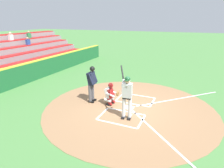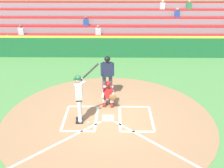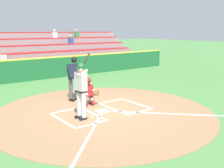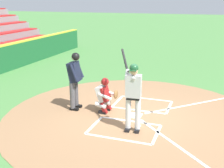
{
  "view_description": "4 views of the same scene",
  "coord_description": "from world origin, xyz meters",
  "views": [
    {
      "loc": [
        7.92,
        2.56,
        4.01
      ],
      "look_at": [
        0.32,
        -0.75,
        1.2
      ],
      "focal_mm": 30.64,
      "sensor_mm": 36.0,
      "label": 1
    },
    {
      "loc": [
        -0.24,
        8.75,
        5.34
      ],
      "look_at": [
        -0.14,
        -0.8,
        1.08
      ],
      "focal_mm": 42.76,
      "sensor_mm": 36.0,
      "label": 2
    },
    {
      "loc": [
        5.26,
        7.44,
        2.92
      ],
      "look_at": [
        -0.55,
        -0.17,
        0.93
      ],
      "focal_mm": 41.66,
      "sensor_mm": 36.0,
      "label": 3
    },
    {
      "loc": [
        8.01,
        2.12,
        3.48
      ],
      "look_at": [
        0.04,
        -0.72,
        0.96
      ],
      "focal_mm": 46.49,
      "sensor_mm": 36.0,
      "label": 4
    }
  ],
  "objects": [
    {
      "name": "ground_plane",
      "position": [
        0.0,
        0.0,
        0.0
      ],
      "size": [
        120.0,
        120.0,
        0.0
      ],
      "primitive_type": "plane",
      "color": "#4C8442"
    },
    {
      "name": "dirt_circle",
      "position": [
        0.0,
        0.0,
        0.01
      ],
      "size": [
        8.0,
        8.0,
        0.01
      ],
      "primitive_type": "cylinder",
      "color": "#99704C",
      "rests_on": "ground"
    },
    {
      "name": "home_plate_and_chalk",
      "position": [
        0.0,
        0.88,
        0.01
      ],
      "size": [
        7.93,
        4.91,
        0.01
      ],
      "color": "white",
      "rests_on": "dirt_circle"
    },
    {
      "name": "batter",
      "position": [
        1.02,
        0.22,
        1.1
      ],
      "size": [
        0.9,
        0.78,
        2.13
      ],
      "color": "silver",
      "rests_on": "ground"
    },
    {
      "name": "catcher",
      "position": [
        0.0,
        -0.97,
        0.59
      ],
      "size": [
        0.59,
        0.63,
        1.13
      ],
      "color": "black",
      "rests_on": "ground"
    },
    {
      "name": "plate_umpire",
      "position": [
        0.08,
        -1.96,
        1.08
      ],
      "size": [
        0.6,
        0.44,
        1.86
      ],
      "color": "#4C4C51",
      "rests_on": "ground"
    },
    {
      "name": "baseball",
      "position": [
        0.72,
        0.35,
        0.04
      ],
      "size": [
        0.07,
        0.07,
        0.07
      ],
      "primitive_type": "sphere",
      "color": "white",
      "rests_on": "ground"
    }
  ]
}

